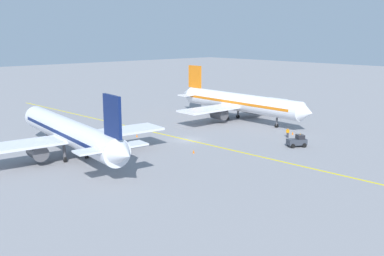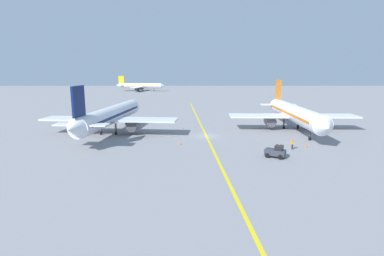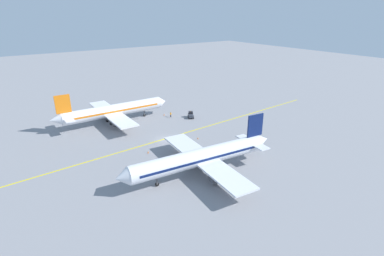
% 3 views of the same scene
% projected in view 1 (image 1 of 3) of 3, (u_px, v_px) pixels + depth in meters
% --- Properties ---
extents(ground_plane, '(400.00, 400.00, 0.00)m').
position_uv_depth(ground_plane, '(187.00, 140.00, 75.77)').
color(ground_plane, gray).
extents(apron_yellow_centreline, '(7.30, 119.82, 0.01)m').
position_uv_depth(apron_yellow_centreline, '(187.00, 140.00, 75.77)').
color(apron_yellow_centreline, yellow).
rests_on(apron_yellow_centreline, ground).
extents(airplane_at_gate, '(28.37, 35.55, 10.60)m').
position_uv_depth(airplane_at_gate, '(70.00, 133.00, 63.96)').
color(airplane_at_gate, silver).
rests_on(airplane_at_gate, ground).
extents(airplane_adjacent_stand, '(28.08, 35.45, 10.60)m').
position_uv_depth(airplane_adjacent_stand, '(238.00, 103.00, 92.36)').
color(airplane_adjacent_stand, white).
rests_on(airplane_adjacent_stand, ground).
extents(baggage_tug_dark, '(3.35, 2.83, 2.11)m').
position_uv_depth(baggage_tug_dark, '(297.00, 141.00, 70.98)').
color(baggage_tug_dark, '#333842').
rests_on(baggage_tug_dark, ground).
extents(ground_crew_worker, '(0.32, 0.55, 1.68)m').
position_uv_depth(ground_crew_worker, '(288.00, 132.00, 77.23)').
color(ground_crew_worker, '#23232D').
rests_on(ground_crew_worker, ground).
extents(traffic_cone_near_nose, '(0.32, 0.32, 0.55)m').
position_uv_depth(traffic_cone_near_nose, '(194.00, 151.00, 67.23)').
color(traffic_cone_near_nose, orange).
rests_on(traffic_cone_near_nose, ground).
extents(traffic_cone_mid_apron, '(0.32, 0.32, 0.55)m').
position_uv_depth(traffic_cone_mid_apron, '(293.00, 133.00, 79.74)').
color(traffic_cone_mid_apron, orange).
rests_on(traffic_cone_mid_apron, ground).
extents(traffic_cone_by_wingtip, '(0.32, 0.32, 0.55)m').
position_uv_depth(traffic_cone_by_wingtip, '(137.00, 135.00, 77.84)').
color(traffic_cone_by_wingtip, orange).
rests_on(traffic_cone_by_wingtip, ground).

